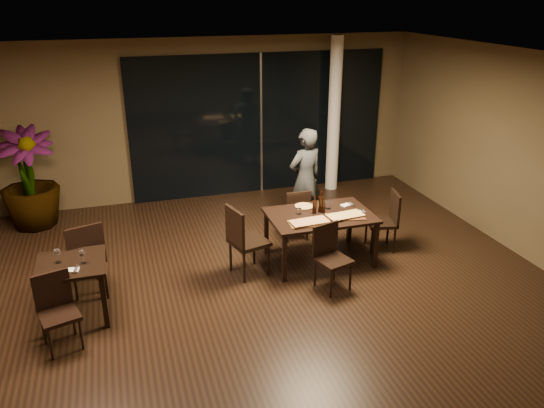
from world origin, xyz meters
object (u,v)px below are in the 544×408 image
(chair_main_far, at_px, (296,212))
(chair_main_left, at_px, (243,238))
(chair_main_near, at_px, (330,253))
(chair_side_near, at_px, (57,307))
(side_table, at_px, (72,272))
(bottle_a, at_px, (314,205))
(main_table, at_px, (320,219))
(diner, at_px, (305,179))
(bottle_c, at_px, (321,202))
(potted_plant, at_px, (28,179))
(bottle_b, at_px, (323,204))
(chair_side_far, at_px, (85,254))
(chair_main_right, at_px, (387,218))

(chair_main_far, distance_m, chair_main_left, 1.40)
(chair_main_near, distance_m, chair_side_near, 3.42)
(side_table, relative_size, bottle_a, 2.99)
(main_table, xyz_separation_m, side_table, (-3.40, -0.50, -0.05))
(chair_main_far, bearing_deg, chair_main_left, 41.06)
(diner, height_order, bottle_c, diner)
(chair_main_far, height_order, diner, diner)
(bottle_c, bearing_deg, potted_plant, 149.17)
(potted_plant, distance_m, bottle_b, 4.95)
(main_table, distance_m, side_table, 3.44)
(potted_plant, bearing_deg, chair_side_near, -80.19)
(chair_side_far, bearing_deg, chair_main_far, 175.47)
(chair_main_left, height_order, diner, diner)
(chair_main_far, xyz_separation_m, chair_side_near, (-3.47, -1.79, 0.01))
(chair_main_far, relative_size, bottle_c, 2.68)
(chair_side_far, height_order, bottle_c, bottle_c)
(chair_main_far, relative_size, bottle_a, 3.22)
(side_table, distance_m, chair_main_left, 2.26)
(chair_main_near, relative_size, diner, 0.52)
(chair_main_right, relative_size, potted_plant, 0.55)
(bottle_a, distance_m, bottle_c, 0.11)
(side_table, height_order, bottle_b, bottle_b)
(chair_main_right, bearing_deg, chair_main_left, -73.75)
(chair_main_left, bearing_deg, chair_side_far, 70.76)
(chair_main_left, distance_m, chair_main_right, 2.32)
(chair_main_near, bearing_deg, chair_main_far, 71.40)
(main_table, height_order, bottle_a, bottle_a)
(chair_main_near, height_order, chair_main_right, chair_main_right)
(chair_main_far, xyz_separation_m, bottle_a, (0.02, -0.72, 0.40))
(side_table, distance_m, chair_side_far, 0.56)
(chair_main_left, height_order, bottle_a, chair_main_left)
(chair_side_near, relative_size, bottle_b, 3.47)
(side_table, height_order, potted_plant, potted_plant)
(diner, xyz_separation_m, bottle_c, (-0.18, -1.12, 0.05))
(side_table, xyz_separation_m, chair_main_left, (2.22, 0.41, -0.04))
(side_table, relative_size, bottle_b, 3.18)
(chair_main_near, xyz_separation_m, bottle_b, (0.21, 0.78, 0.38))
(chair_main_near, xyz_separation_m, bottle_a, (0.07, 0.79, 0.39))
(chair_side_near, height_order, potted_plant, potted_plant)
(chair_main_left, relative_size, chair_side_near, 1.18)
(diner, bearing_deg, chair_main_right, 113.24)
(main_table, xyz_separation_m, chair_main_near, (-0.15, -0.72, -0.18))
(chair_side_far, bearing_deg, chair_main_left, 158.72)
(side_table, bearing_deg, bottle_a, 9.58)
(chair_main_left, height_order, chair_side_near, chair_main_left)
(chair_main_near, bearing_deg, diner, 63.07)
(main_table, height_order, chair_main_near, chair_main_near)
(chair_main_far, relative_size, chair_main_right, 0.93)
(main_table, distance_m, chair_main_near, 0.76)
(bottle_a, bearing_deg, chair_side_far, -179.71)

